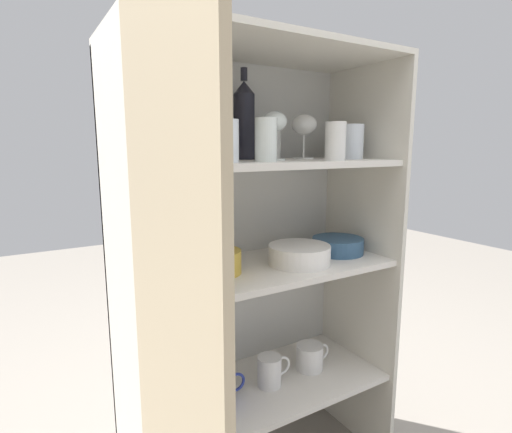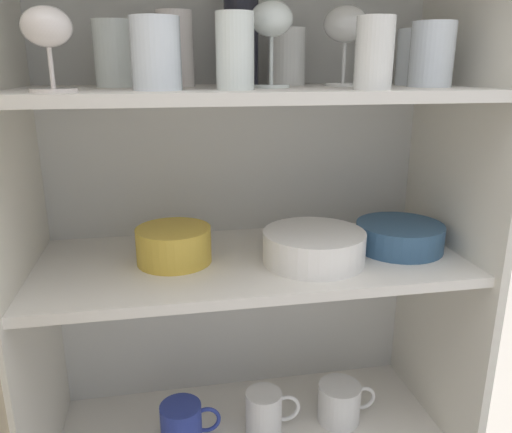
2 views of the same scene
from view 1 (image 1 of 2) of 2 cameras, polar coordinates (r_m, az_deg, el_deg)
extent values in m
cube|color=silver|center=(1.47, -3.21, -7.19)|extent=(0.89, 0.02, 1.42)
cube|color=silver|center=(1.16, -18.31, -12.51)|extent=(0.02, 0.40, 1.42)
cube|color=silver|center=(1.57, 14.43, -6.34)|extent=(0.02, 0.40, 1.42)
cube|color=silver|center=(1.27, 0.84, 23.03)|extent=(0.89, 0.40, 0.02)
cube|color=silver|center=(1.48, 0.72, -23.30)|extent=(0.85, 0.37, 0.02)
cube|color=silver|center=(1.30, 0.76, -7.47)|extent=(0.85, 0.37, 0.02)
cube|color=silver|center=(1.24, 0.80, 7.54)|extent=(0.85, 0.37, 0.02)
cube|color=tan|center=(0.79, -11.60, -23.38)|extent=(0.02, 0.44, 1.42)
cylinder|color=white|center=(1.19, -11.11, 10.60)|extent=(0.08, 0.08, 0.12)
cylinder|color=white|center=(1.37, 1.97, 10.51)|extent=(0.08, 0.08, 0.11)
cylinder|color=white|center=(1.25, 11.27, 10.49)|extent=(0.06, 0.06, 0.12)
cylinder|color=white|center=(1.09, -4.61, 10.69)|extent=(0.08, 0.08, 0.11)
cylinder|color=white|center=(1.41, 13.49, 10.34)|extent=(0.08, 0.08, 0.12)
cylinder|color=silver|center=(1.23, -6.16, 11.12)|extent=(0.07, 0.07, 0.14)
cylinder|color=white|center=(1.14, 1.43, 10.88)|extent=(0.06, 0.06, 0.12)
cylinder|color=white|center=(1.48, 11.51, 10.24)|extent=(0.08, 0.08, 0.11)
cylinder|color=white|center=(1.24, 2.63, 8.14)|extent=(0.07, 0.07, 0.01)
cylinder|color=white|center=(1.24, 2.65, 10.15)|extent=(0.01, 0.01, 0.08)
ellipsoid|color=white|center=(1.24, 2.67, 13.43)|extent=(0.08, 0.08, 0.06)
cylinder|color=white|center=(1.38, 6.79, 8.27)|extent=(0.07, 0.07, 0.01)
cylinder|color=white|center=(1.38, 6.82, 9.95)|extent=(0.01, 0.01, 0.08)
ellipsoid|color=white|center=(1.38, 6.89, 12.93)|extent=(0.09, 0.09, 0.07)
cylinder|color=silver|center=(0.99, -11.72, 7.49)|extent=(0.07, 0.07, 0.01)
cylinder|color=silver|center=(0.99, -11.78, 9.34)|extent=(0.01, 0.01, 0.06)
ellipsoid|color=silver|center=(0.99, -11.90, 12.70)|extent=(0.07, 0.07, 0.06)
cylinder|color=black|center=(1.33, -1.57, 12.62)|extent=(0.07, 0.07, 0.21)
cone|color=black|center=(1.35, -1.59, 17.93)|extent=(0.07, 0.07, 0.04)
cylinder|color=black|center=(1.35, -1.60, 19.63)|extent=(0.02, 0.02, 0.04)
cylinder|color=white|center=(1.32, 6.19, -6.54)|extent=(0.20, 0.20, 0.01)
cylinder|color=white|center=(1.32, 6.20, -6.16)|extent=(0.20, 0.20, 0.01)
cylinder|color=white|center=(1.32, 6.20, -5.79)|extent=(0.20, 0.20, 0.01)
cylinder|color=white|center=(1.32, 6.21, -5.41)|extent=(0.20, 0.20, 0.01)
cylinder|color=white|center=(1.31, 6.22, -5.03)|extent=(0.20, 0.20, 0.01)
cylinder|color=white|center=(1.31, 6.23, -4.65)|extent=(0.20, 0.20, 0.01)
cylinder|color=white|center=(1.31, 6.23, -4.27)|extent=(0.20, 0.20, 0.01)
cylinder|color=#33567A|center=(1.47, 11.59, -4.07)|extent=(0.18, 0.18, 0.06)
torus|color=#33567A|center=(1.46, 11.62, -3.16)|extent=(0.18, 0.18, 0.01)
cylinder|color=gold|center=(1.22, -5.60, -6.46)|extent=(0.15, 0.15, 0.07)
torus|color=gold|center=(1.21, -5.62, -5.04)|extent=(0.15, 0.15, 0.01)
cylinder|color=white|center=(1.45, 1.92, -21.21)|extent=(0.08, 0.08, 0.10)
torus|color=white|center=(1.47, 3.70, -20.48)|extent=(0.07, 0.01, 0.07)
cylinder|color=white|center=(1.55, 7.66, -19.26)|extent=(0.10, 0.10, 0.09)
torus|color=white|center=(1.59, 9.42, -18.50)|extent=(0.06, 0.01, 0.06)
cylinder|color=#283893|center=(1.37, -5.06, -23.33)|extent=(0.09, 0.09, 0.10)
torus|color=#283893|center=(1.39, -2.86, -22.57)|extent=(0.06, 0.01, 0.06)
camera|label=2|loc=(0.50, 45.98, 6.53)|focal=35.00mm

